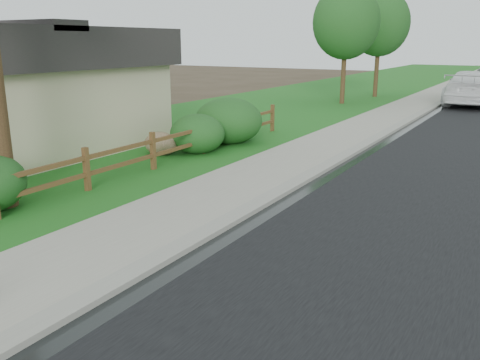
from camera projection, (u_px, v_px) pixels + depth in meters
The scene contains 12 objects.
curb at pixel (458, 93), 34.84m from camera, with size 0.40×90.00×0.12m, color gray.
wet_gutter at pixel (464, 94), 34.68m from camera, with size 0.50×90.00×0.00m, color black.
sidewalk at pixel (438, 92), 35.49m from camera, with size 2.20×90.00×0.10m, color gray.
grass_strip at pixel (410, 91), 36.42m from camera, with size 1.60×90.00×0.06m, color #215D1A.
lawn_near at pixel (341, 88), 38.98m from camera, with size 9.00×90.00×0.04m, color #215D1A.
ranch_fence at pixel (122, 158), 12.92m from camera, with size 0.12×16.92×1.10m.
white_suv at pixel (473, 88), 28.30m from camera, with size 2.67×6.56×1.90m, color white.
boulder at pixel (161, 144), 15.96m from camera, with size 1.12×0.84×0.75m, color brown.
shrub_c at pixel (197, 134), 16.16m from camera, with size 1.75×1.75×1.27m, color #1D4E1C.
shrub_d at pixel (229, 121), 17.68m from camera, with size 2.36×2.36×1.61m, color #1D4E1C.
tree_near_left at pixel (346, 22), 27.93m from camera, with size 3.69×3.69×6.54m.
tree_mid_left at pixel (380, 23), 31.51m from camera, with size 3.69×3.69×6.60m.
Camera 1 is at (5.41, -2.93, 3.49)m, focal length 38.00 mm.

